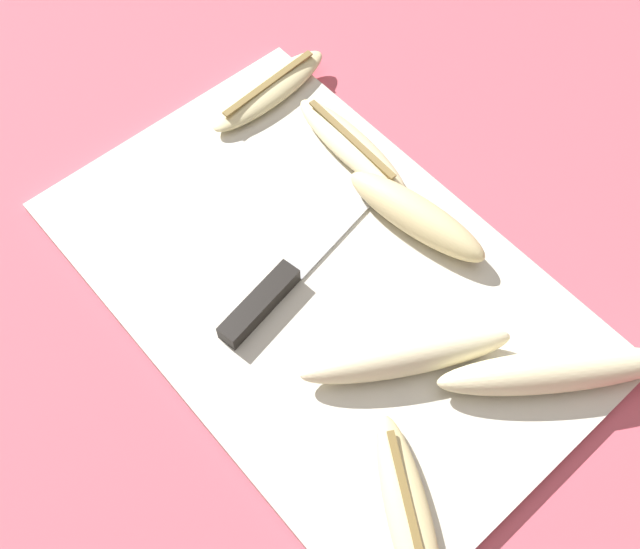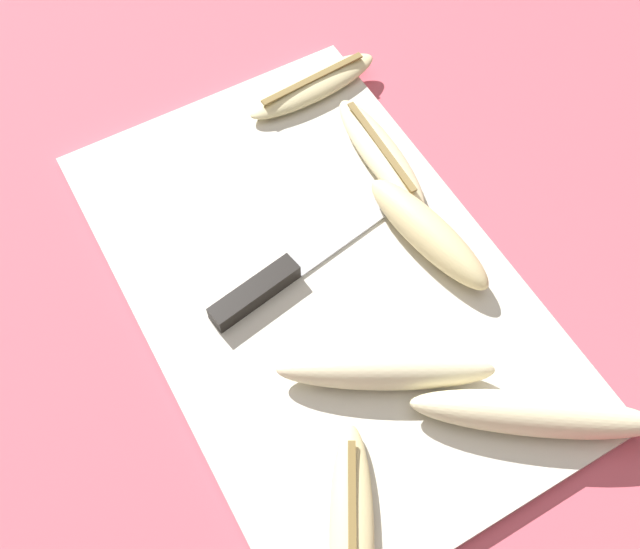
% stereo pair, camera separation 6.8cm
% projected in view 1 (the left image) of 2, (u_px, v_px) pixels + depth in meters
% --- Properties ---
extents(ground_plane, '(4.00, 4.00, 0.00)m').
position_uv_depth(ground_plane, '(320.00, 286.00, 0.70)').
color(ground_plane, '#C65160').
extents(cutting_board, '(0.51, 0.33, 0.01)m').
position_uv_depth(cutting_board, '(320.00, 283.00, 0.69)').
color(cutting_board, beige).
rests_on(cutting_board, ground_plane).
extents(knife, '(0.06, 0.24, 0.02)m').
position_uv_depth(knife, '(281.00, 283.00, 0.68)').
color(knife, black).
rests_on(knife, cutting_board).
extents(banana_bright_far, '(0.12, 0.18, 0.03)m').
position_uv_depth(banana_bright_far, '(411.00, 352.00, 0.63)').
color(banana_bright_far, beige).
rests_on(banana_bright_far, cutting_board).
extents(banana_cream_curved, '(0.16, 0.04, 0.02)m').
position_uv_depth(banana_cream_curved, '(351.00, 146.00, 0.75)').
color(banana_cream_curved, beige).
rests_on(banana_cream_curved, cutting_board).
extents(banana_mellow_near, '(0.16, 0.11, 0.02)m').
position_uv_depth(banana_mellow_near, '(409.00, 518.00, 0.57)').
color(banana_mellow_near, beige).
rests_on(banana_mellow_near, cutting_board).
extents(banana_soft_right, '(0.05, 0.16, 0.02)m').
position_uv_depth(banana_soft_right, '(269.00, 90.00, 0.79)').
color(banana_soft_right, beige).
rests_on(banana_soft_right, cutting_board).
extents(banana_pale_long, '(0.15, 0.19, 0.03)m').
position_uv_depth(banana_pale_long, '(556.00, 371.00, 0.63)').
color(banana_pale_long, beige).
rests_on(banana_pale_long, cutting_board).
extents(banana_ripe_center, '(0.16, 0.06, 0.04)m').
position_uv_depth(banana_ripe_center, '(416.00, 216.00, 0.70)').
color(banana_ripe_center, beige).
rests_on(banana_ripe_center, cutting_board).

